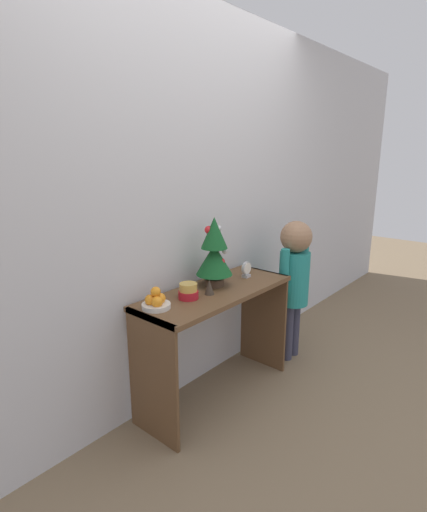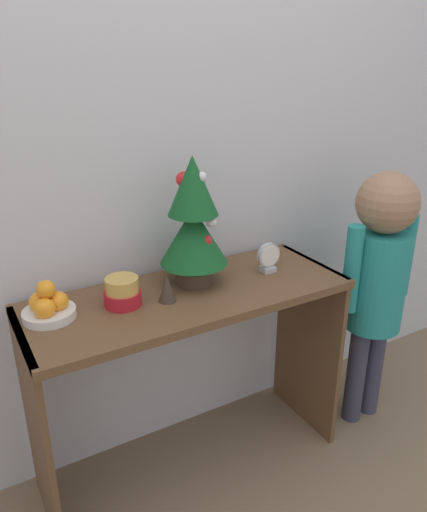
{
  "view_description": "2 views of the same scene",
  "coord_description": "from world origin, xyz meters",
  "px_view_note": "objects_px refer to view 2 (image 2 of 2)",
  "views": [
    {
      "loc": [
        -1.82,
        -1.32,
        1.59
      ],
      "look_at": [
        -0.07,
        0.18,
        0.99
      ],
      "focal_mm": 28.0,
      "sensor_mm": 36.0,
      "label": 1
    },
    {
      "loc": [
        -0.69,
        -1.14,
        1.5
      ],
      "look_at": [
        0.07,
        0.18,
        0.88
      ],
      "focal_mm": 35.0,
      "sensor_mm": 36.0,
      "label": 2
    }
  ],
  "objects_px": {
    "singing_bowl": "(122,292)",
    "figurine": "(167,288)",
    "desk_clock": "(269,258)",
    "child_figure": "(378,270)",
    "mini_tree": "(193,221)",
    "fruit_bowl": "(48,307)"
  },
  "relations": [
    {
      "from": "desk_clock",
      "to": "figurine",
      "type": "bearing_deg",
      "value": -176.19
    },
    {
      "from": "figurine",
      "to": "child_figure",
      "type": "relative_size",
      "value": 0.08
    },
    {
      "from": "singing_bowl",
      "to": "figurine",
      "type": "xyz_separation_m",
      "value": [
        0.14,
        -0.05,
        0.0
      ]
    },
    {
      "from": "singing_bowl",
      "to": "figurine",
      "type": "height_order",
      "value": "singing_bowl"
    },
    {
      "from": "singing_bowl",
      "to": "desk_clock",
      "type": "bearing_deg",
      "value": -1.92
    },
    {
      "from": "singing_bowl",
      "to": "child_figure",
      "type": "relative_size",
      "value": 0.11
    },
    {
      "from": "fruit_bowl",
      "to": "figurine",
      "type": "xyz_separation_m",
      "value": [
        0.36,
        -0.08,
        0.01
      ]
    },
    {
      "from": "singing_bowl",
      "to": "desk_clock",
      "type": "xyz_separation_m",
      "value": [
        0.56,
        -0.02,
        0.01
      ]
    },
    {
      "from": "mini_tree",
      "to": "child_figure",
      "type": "distance_m",
      "value": 0.8
    },
    {
      "from": "mini_tree",
      "to": "desk_clock",
      "type": "relative_size",
      "value": 4.02
    },
    {
      "from": "mini_tree",
      "to": "figurine",
      "type": "xyz_separation_m",
      "value": [
        -0.14,
        -0.08,
        -0.18
      ]
    },
    {
      "from": "child_figure",
      "to": "fruit_bowl",
      "type": "bearing_deg",
      "value": 172.01
    },
    {
      "from": "desk_clock",
      "to": "child_figure",
      "type": "distance_m",
      "value": 0.48
    },
    {
      "from": "mini_tree",
      "to": "child_figure",
      "type": "relative_size",
      "value": 0.41
    },
    {
      "from": "singing_bowl",
      "to": "child_figure",
      "type": "bearing_deg",
      "value": -8.06
    },
    {
      "from": "mini_tree",
      "to": "fruit_bowl",
      "type": "distance_m",
      "value": 0.54
    },
    {
      "from": "fruit_bowl",
      "to": "mini_tree",
      "type": "bearing_deg",
      "value": 0.48
    },
    {
      "from": "singing_bowl",
      "to": "child_figure",
      "type": "height_order",
      "value": "child_figure"
    },
    {
      "from": "fruit_bowl",
      "to": "figurine",
      "type": "relative_size",
      "value": 1.76
    },
    {
      "from": "mini_tree",
      "to": "figurine",
      "type": "bearing_deg",
      "value": -150.11
    },
    {
      "from": "child_figure",
      "to": "figurine",
      "type": "bearing_deg",
      "value": 173.73
    },
    {
      "from": "mini_tree",
      "to": "singing_bowl",
      "type": "distance_m",
      "value": 0.33
    }
  ]
}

